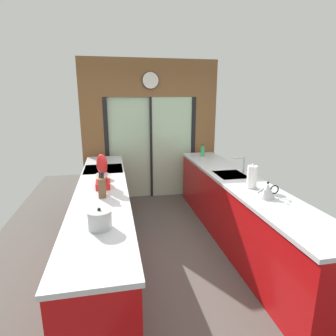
% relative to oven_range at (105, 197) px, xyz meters
% --- Properties ---
extents(ground_plane, '(5.04, 7.60, 0.02)m').
position_rel_oven_range_xyz_m(ground_plane, '(0.91, -0.65, -0.47)').
color(ground_plane, '#4C4742').
extents(back_wall_unit, '(2.64, 0.12, 2.70)m').
position_rel_oven_range_xyz_m(back_wall_unit, '(0.91, 1.15, 1.07)').
color(back_wall_unit, brown).
rests_on(back_wall_unit, ground_plane).
extents(left_counter_run, '(0.62, 3.80, 0.92)m').
position_rel_oven_range_xyz_m(left_counter_run, '(-0.00, -1.12, 0.01)').
color(left_counter_run, '#AD0C0F').
rests_on(left_counter_run, ground_plane).
extents(right_counter_run, '(0.62, 3.80, 0.92)m').
position_rel_oven_range_xyz_m(right_counter_run, '(1.82, -0.95, 0.01)').
color(right_counter_run, '#AD0C0F').
rests_on(right_counter_run, ground_plane).
extents(sink_faucet, '(0.19, 0.02, 0.25)m').
position_rel_oven_range_xyz_m(sink_faucet, '(1.96, -0.70, 0.63)').
color(sink_faucet, '#B7BABC').
rests_on(sink_faucet, right_counter_run).
extents(oven_range, '(0.60, 0.60, 0.92)m').
position_rel_oven_range_xyz_m(oven_range, '(0.00, 0.00, 0.00)').
color(oven_range, black).
rests_on(oven_range, ground_plane).
extents(mixing_bowl, '(0.21, 0.21, 0.06)m').
position_rel_oven_range_xyz_m(mixing_bowl, '(0.02, -0.62, 0.50)').
color(mixing_bowl, gray).
rests_on(mixing_bowl, left_counter_run).
extents(knife_block, '(0.08, 0.14, 0.28)m').
position_rel_oven_range_xyz_m(knife_block, '(0.02, -1.27, 0.58)').
color(knife_block, brown).
rests_on(knife_block, left_counter_run).
extents(stand_mixer, '(0.17, 0.27, 0.42)m').
position_rel_oven_range_xyz_m(stand_mixer, '(0.02, -0.94, 0.63)').
color(stand_mixer, red).
rests_on(stand_mixer, left_counter_run).
extents(stock_pot, '(0.21, 0.21, 0.19)m').
position_rel_oven_range_xyz_m(stock_pot, '(0.02, -2.06, 0.55)').
color(stock_pot, '#B7BABC').
rests_on(stock_pot, left_counter_run).
extents(kettle, '(0.26, 0.18, 0.19)m').
position_rel_oven_range_xyz_m(kettle, '(1.80, -1.67, 0.55)').
color(kettle, '#B7BABC').
rests_on(kettle, right_counter_run).
extents(soap_bottle, '(0.07, 0.07, 0.23)m').
position_rel_oven_range_xyz_m(soap_bottle, '(1.80, 0.59, 0.56)').
color(soap_bottle, '#339E56').
rests_on(soap_bottle, right_counter_run).
extents(paper_towel_roll, '(0.14, 0.14, 0.31)m').
position_rel_oven_range_xyz_m(paper_towel_roll, '(1.80, -1.32, 0.60)').
color(paper_towel_roll, '#B7BABC').
rests_on(paper_towel_roll, right_counter_run).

